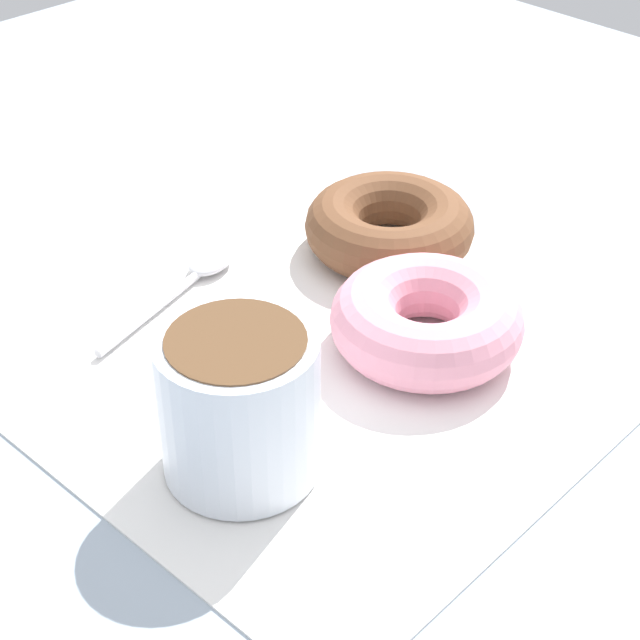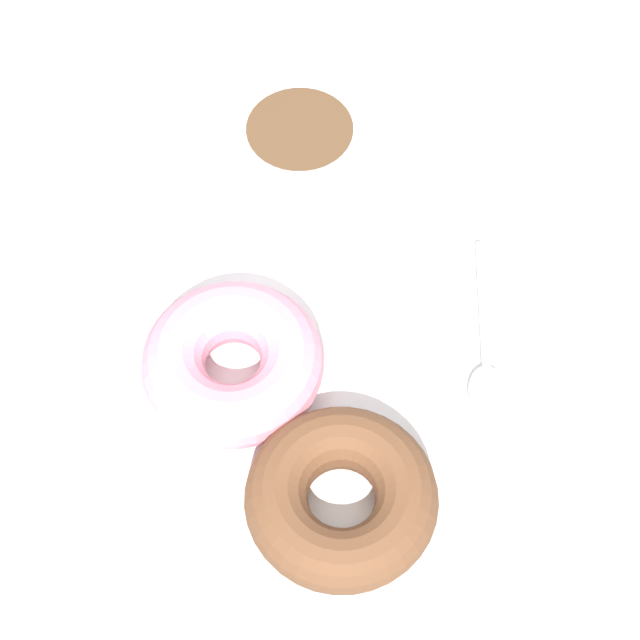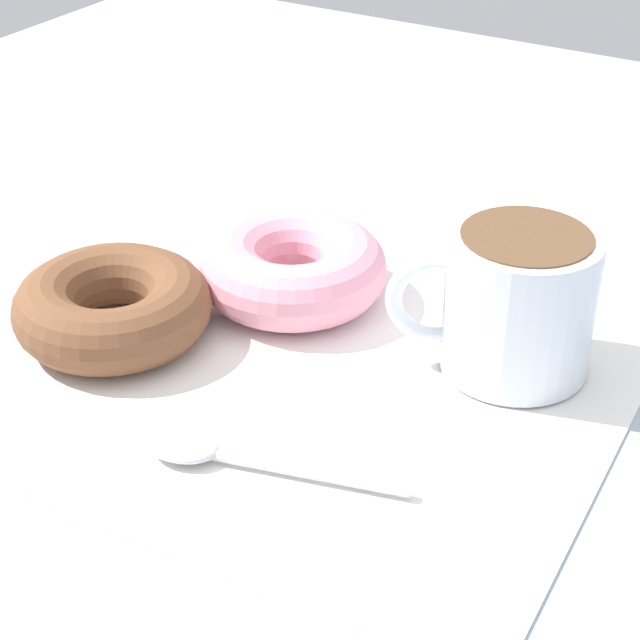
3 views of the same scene
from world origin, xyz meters
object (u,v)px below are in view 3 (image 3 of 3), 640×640
at_px(donut_far, 113,306).
at_px(spoon, 217,454).
at_px(coffee_cup, 516,300).
at_px(donut_near_cup, 293,268).

relative_size(donut_far, spoon, 0.86).
xyz_separation_m(coffee_cup, donut_far, (-0.09, 0.20, -0.02)).
xyz_separation_m(coffee_cup, donut_near_cup, (0.00, 0.14, -0.02)).
distance_m(coffee_cup, donut_far, 0.22).
bearing_deg(donut_near_cup, coffee_cup, -90.62).
bearing_deg(spoon, coffee_cup, -30.97).
distance_m(coffee_cup, spoon, 0.18).
height_order(coffee_cup, donut_far, coffee_cup).
bearing_deg(spoon, donut_far, 61.67).
distance_m(donut_far, spoon, 0.13).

